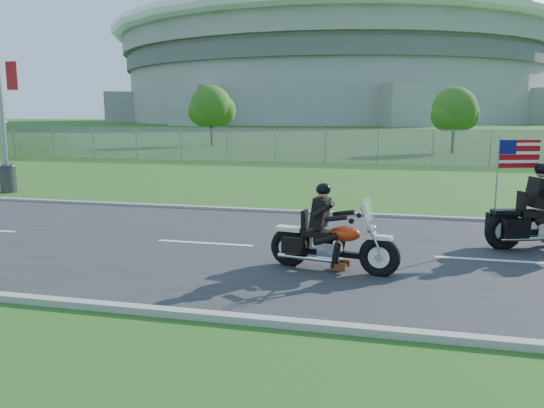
# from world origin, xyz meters

# --- Properties ---
(ground) EXTENTS (420.00, 420.00, 0.00)m
(ground) POSITION_xyz_m (0.00, 0.00, 0.00)
(ground) COLOR #29541A
(ground) RESTS_ON ground
(road) EXTENTS (120.00, 8.00, 0.04)m
(road) POSITION_xyz_m (0.00, 0.00, 0.02)
(road) COLOR #28282B
(road) RESTS_ON ground
(curb_north) EXTENTS (120.00, 0.18, 0.12)m
(curb_north) POSITION_xyz_m (0.00, 4.05, 0.05)
(curb_north) COLOR #9E9B93
(curb_north) RESTS_ON ground
(curb_south) EXTENTS (120.00, 0.18, 0.12)m
(curb_south) POSITION_xyz_m (0.00, -4.05, 0.05)
(curb_south) COLOR #9E9B93
(curb_south) RESTS_ON ground
(fence) EXTENTS (60.00, 0.03, 2.00)m
(fence) POSITION_xyz_m (-5.00, 20.00, 1.00)
(fence) COLOR gray
(fence) RESTS_ON ground
(stadium) EXTENTS (140.40, 140.40, 29.20)m
(stadium) POSITION_xyz_m (-20.00, 170.00, 15.58)
(stadium) COLOR #A3A099
(stadium) RESTS_ON ground
(streetlight) EXTENTS (0.90, 2.46, 10.00)m
(streetlight) POSITION_xyz_m (-11.98, 6.22, 5.64)
(streetlight) COLOR gray
(streetlight) RESTS_ON ground
(tree_fence_near) EXTENTS (3.52, 3.28, 4.75)m
(tree_fence_near) POSITION_xyz_m (6.04, 30.04, 2.97)
(tree_fence_near) COLOR #382316
(tree_fence_near) RESTS_ON ground
(tree_fence_mid) EXTENTS (3.96, 3.69, 5.30)m
(tree_fence_mid) POSITION_xyz_m (-13.95, 34.04, 3.30)
(tree_fence_mid) COLOR #382316
(tree_fence_mid) RESTS_ON ground
(motorcycle_lead) EXTENTS (2.45, 0.86, 1.65)m
(motorcycle_lead) POSITION_xyz_m (0.96, -1.36, 0.52)
(motorcycle_lead) COLOR black
(motorcycle_lead) RESTS_ON ground
(trash_can) EXTENTS (0.70, 0.70, 0.98)m
(trash_can) POSITION_xyz_m (-11.81, 5.81, 0.49)
(trash_can) COLOR #393A3F
(trash_can) RESTS_ON ground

